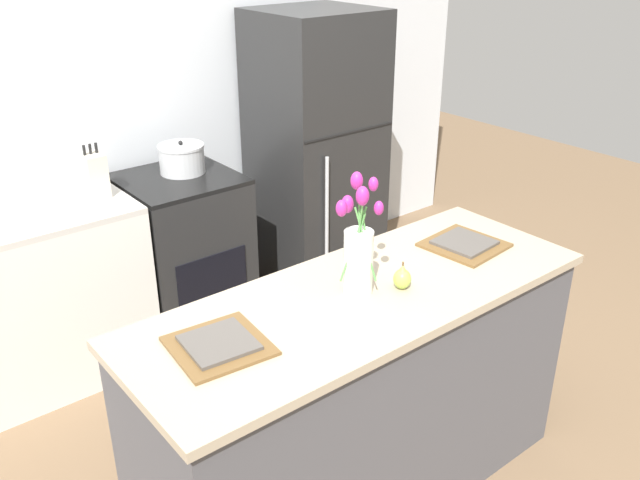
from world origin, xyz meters
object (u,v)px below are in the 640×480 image
object	(u,v)px
refrigerator	(315,153)
flower_vase	(358,251)
pear_figurine	(402,278)
cooking_pot	(182,159)
knife_block	(94,175)
plate_setting_left	(219,345)
plate_setting_right	(464,244)
stove_range	(185,253)

from	to	relation	value
refrigerator	flower_vase	xyz separation A→B (m)	(-1.07, -1.58, 0.25)
refrigerator	pear_figurine	bearing A→B (deg)	-118.87
cooking_pot	knife_block	world-z (taller)	knife_block
plate_setting_left	plate_setting_right	distance (m)	1.18
cooking_pot	plate_setting_right	bearing A→B (deg)	-75.16
refrigerator	plate_setting_left	size ratio (longest dim) A/B	5.44
stove_range	knife_block	bearing A→B (deg)	179.83
stove_range	cooking_pot	xyz separation A→B (m)	(0.06, 0.05, 0.54)
plate_setting_left	refrigerator	bearing A→B (deg)	43.84
plate_setting_left	knife_block	world-z (taller)	knife_block
pear_figurine	plate_setting_left	xyz separation A→B (m)	(-0.72, 0.09, -0.03)
flower_vase	pear_figurine	bearing A→B (deg)	-27.28
flower_vase	plate_setting_left	world-z (taller)	flower_vase
stove_range	refrigerator	xyz separation A→B (m)	(0.95, 0.00, 0.40)
flower_vase	knife_block	size ratio (longest dim) A/B	1.63
pear_figurine	plate_setting_left	size ratio (longest dim) A/B	0.34
pear_figurine	stove_range	bearing A→B (deg)	91.15
refrigerator	pear_figurine	xyz separation A→B (m)	(-0.92, -1.66, 0.13)
plate_setting_right	refrigerator	bearing A→B (deg)	73.63
refrigerator	pear_figurine	distance (m)	1.90
flower_vase	plate_setting_left	bearing A→B (deg)	178.78
stove_range	pear_figurine	bearing A→B (deg)	-88.85
stove_range	knife_block	world-z (taller)	knife_block
cooking_pot	stove_range	bearing A→B (deg)	-140.92
stove_range	refrigerator	distance (m)	1.03
cooking_pot	knife_block	distance (m)	0.51
plate_setting_right	knife_block	size ratio (longest dim) A/B	1.17
flower_vase	plate_setting_right	bearing A→B (deg)	1.15
plate_setting_right	plate_setting_left	bearing A→B (deg)	180.00
plate_setting_left	cooking_pot	xyz separation A→B (m)	(0.75, 1.62, 0.04)
refrigerator	cooking_pot	world-z (taller)	refrigerator
plate_setting_left	plate_setting_right	size ratio (longest dim) A/B	1.00
plate_setting_left	knife_block	bearing A→B (deg)	81.35
flower_vase	refrigerator	bearing A→B (deg)	56.06
flower_vase	cooking_pot	world-z (taller)	flower_vase
stove_range	flower_vase	size ratio (longest dim) A/B	2.09
refrigerator	plate_setting_right	distance (m)	1.64
knife_block	plate_setting_left	bearing A→B (deg)	-98.65
plate_setting_left	stove_range	bearing A→B (deg)	66.36
flower_vase	pear_figurine	distance (m)	0.21
pear_figurine	knife_block	world-z (taller)	knife_block
plate_setting_right	cooking_pot	distance (m)	1.68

